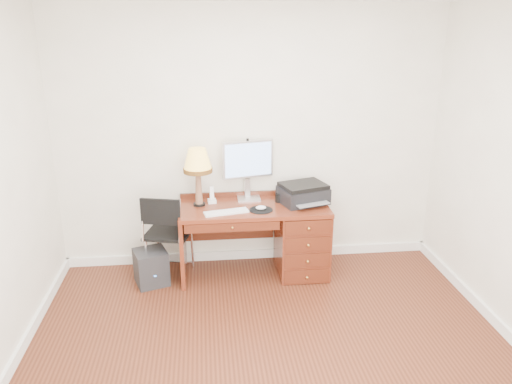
{
  "coord_description": "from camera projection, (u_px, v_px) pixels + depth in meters",
  "views": [
    {
      "loc": [
        -0.48,
        -3.3,
        2.52
      ],
      "look_at": [
        -0.0,
        1.2,
        0.97
      ],
      "focal_mm": 35.0,
      "sensor_mm": 36.0,
      "label": 1
    }
  ],
  "objects": [
    {
      "name": "monitor",
      "position": [
        248.0,
        163.0,
        5.13
      ],
      "size": [
        0.53,
        0.23,
        0.62
      ],
      "rotation": [
        0.0,
        0.0,
        0.23
      ],
      "color": "silver",
      "rests_on": "desk"
    },
    {
      "name": "mouse_pad",
      "position": [
        261.0,
        209.0,
        4.92
      ],
      "size": [
        0.23,
        0.23,
        0.05
      ],
      "color": "black",
      "rests_on": "desk"
    },
    {
      "name": "leg_lamp",
      "position": [
        198.0,
        164.0,
        4.92
      ],
      "size": [
        0.29,
        0.29,
        0.59
      ],
      "color": "black",
      "rests_on": "desk"
    },
    {
      "name": "pen_cup",
      "position": [
        279.0,
        198.0,
        5.14
      ],
      "size": [
        0.07,
        0.07,
        0.09
      ],
      "primitive_type": "cylinder",
      "color": "black",
      "rests_on": "desk"
    },
    {
      "name": "phone",
      "position": [
        212.0,
        198.0,
        5.11
      ],
      "size": [
        0.09,
        0.09,
        0.17
      ],
      "rotation": [
        0.0,
        0.0,
        0.11
      ],
      "color": "white",
      "rests_on": "desk"
    },
    {
      "name": "room_shell",
      "position": [
        263.0,
        307.0,
        4.54
      ],
      "size": [
        4.0,
        4.0,
        4.0
      ],
      "color": "white",
      "rests_on": "ground"
    },
    {
      "name": "printer",
      "position": [
        303.0,
        193.0,
        5.1
      ],
      "size": [
        0.54,
        0.47,
        0.2
      ],
      "rotation": [
        0.0,
        0.0,
        0.3
      ],
      "color": "black",
      "rests_on": "desk"
    },
    {
      "name": "keyboard",
      "position": [
        226.0,
        212.0,
        4.85
      ],
      "size": [
        0.45,
        0.21,
        0.02
      ],
      "primitive_type": "cube",
      "rotation": [
        0.0,
        0.0,
        0.21
      ],
      "color": "white",
      "rests_on": "desk"
    },
    {
      "name": "chair",
      "position": [
        168.0,
        229.0,
        4.96
      ],
      "size": [
        0.53,
        0.53,
        0.92
      ],
      "rotation": [
        0.0,
        0.0,
        -0.25
      ],
      "color": "black",
      "rests_on": "ground"
    },
    {
      "name": "equipment_box",
      "position": [
        151.0,
        267.0,
        5.01
      ],
      "size": [
        0.39,
        0.39,
        0.35
      ],
      "primitive_type": "cube",
      "rotation": [
        0.0,
        0.0,
        0.33
      ],
      "color": "black",
      "rests_on": "ground"
    },
    {
      "name": "ground",
      "position": [
        272.0,
        355.0,
        3.97
      ],
      "size": [
        4.0,
        4.0,
        0.0
      ],
      "primitive_type": "plane",
      "color": "#3E1A0E",
      "rests_on": "ground"
    },
    {
      "name": "desk",
      "position": [
        285.0,
        235.0,
        5.19
      ],
      "size": [
        1.5,
        0.67,
        0.75
      ],
      "color": "maroon",
      "rests_on": "ground"
    }
  ]
}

